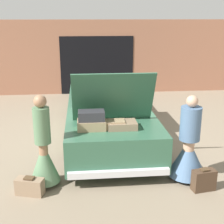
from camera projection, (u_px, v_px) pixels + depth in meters
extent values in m
plane|color=#7F705B|center=(106.00, 133.00, 8.17)|extent=(40.00, 40.00, 0.00)
cube|color=#9E664C|center=(97.00, 57.00, 11.99)|extent=(12.00, 0.12, 2.80)
cube|color=black|center=(97.00, 65.00, 12.01)|extent=(2.80, 0.02, 2.20)
cube|color=#336047|center=(106.00, 114.00, 8.01)|extent=(1.91, 5.37, 0.70)
cube|color=#1E2328|center=(105.00, 89.00, 8.15)|extent=(1.68, 1.72, 0.42)
cylinder|color=black|center=(73.00, 104.00, 9.57)|extent=(0.18, 0.66, 0.66)
cylinder|color=black|center=(130.00, 103.00, 9.74)|extent=(0.18, 0.66, 0.66)
cylinder|color=black|center=(70.00, 147.00, 6.46)|extent=(0.18, 0.66, 0.66)
cylinder|color=black|center=(154.00, 144.00, 6.62)|extent=(0.18, 0.66, 0.66)
cube|color=silver|center=(119.00, 173.00, 5.50)|extent=(1.81, 0.10, 0.12)
cube|color=#336047|center=(113.00, 98.00, 6.14)|extent=(1.62, 0.48, 1.05)
cube|color=#9E8460|center=(91.00, 125.00, 5.89)|extent=(0.53, 0.35, 0.18)
cube|color=#8C7259|center=(122.00, 125.00, 5.95)|extent=(0.55, 0.38, 0.14)
cube|color=#2D2D33|center=(91.00, 116.00, 5.83)|extent=(0.49, 0.30, 0.18)
cube|color=#9E8460|center=(115.00, 124.00, 5.93)|extent=(0.37, 0.26, 0.16)
cylinder|color=#997051|center=(44.00, 164.00, 5.56)|extent=(0.16, 0.16, 0.82)
cone|color=#567A56|center=(44.00, 162.00, 5.55)|extent=(0.55, 0.55, 0.73)
cylinder|color=#567A56|center=(42.00, 126.00, 5.34)|extent=(0.29, 0.29, 0.65)
sphere|color=#997051|center=(40.00, 101.00, 5.22)|extent=(0.22, 0.22, 0.22)
cylinder|color=tan|center=(188.00, 159.00, 5.79)|extent=(0.20, 0.20, 0.78)
cone|color=slate|center=(188.00, 157.00, 5.78)|extent=(0.71, 0.71, 0.70)
cylinder|color=slate|center=(190.00, 124.00, 5.58)|extent=(0.37, 0.37, 0.62)
sphere|color=tan|center=(192.00, 101.00, 5.46)|extent=(0.21, 0.21, 0.21)
cube|color=#8C7259|center=(30.00, 187.00, 5.33)|extent=(0.51, 0.33, 0.29)
cube|color=#4C3823|center=(29.00, 178.00, 5.28)|extent=(0.19, 0.16, 0.02)
cube|color=#473323|center=(204.00, 180.00, 5.45)|extent=(0.43, 0.25, 0.38)
cube|color=#4C3823|center=(205.00, 169.00, 5.39)|extent=(0.16, 0.13, 0.02)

